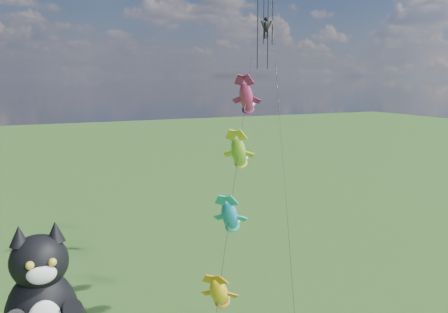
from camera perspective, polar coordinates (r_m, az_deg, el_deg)
name	(u,v)px	position (r m, az deg, el deg)	size (l,w,h in m)	color
fish_windsock_rig	(234,183)	(27.67, 1.19, -3.05)	(9.52, 12.96, 16.23)	brown
parafoil_rig	(267,13)	(39.36, 4.90, 15.99)	(7.71, 16.24, 25.43)	brown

